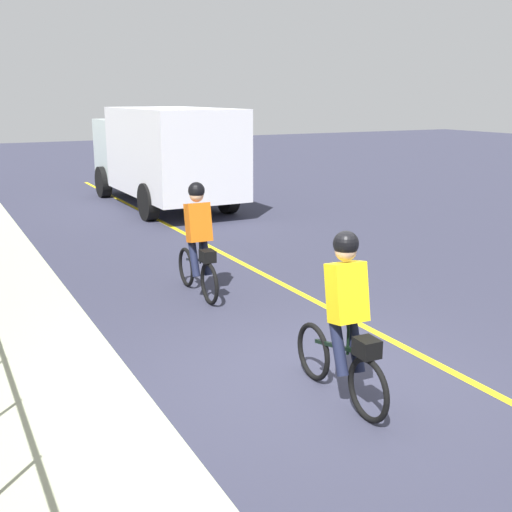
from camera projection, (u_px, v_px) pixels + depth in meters
name	position (u px, v px, depth m)	size (l,w,h in m)	color
ground_plane	(310.00, 381.00, 7.13)	(80.00, 80.00, 0.00)	#303244
lane_line_centre	(420.00, 355.00, 7.85)	(36.00, 0.12, 0.01)	yellow
cyclist_lead	(198.00, 241.00, 9.94)	(1.71, 0.37, 1.83)	black
cyclist_follow	(345.00, 319.00, 6.45)	(1.71, 0.37, 1.83)	black
box_truck_background	(164.00, 152.00, 17.98)	(6.73, 2.60, 2.78)	silver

